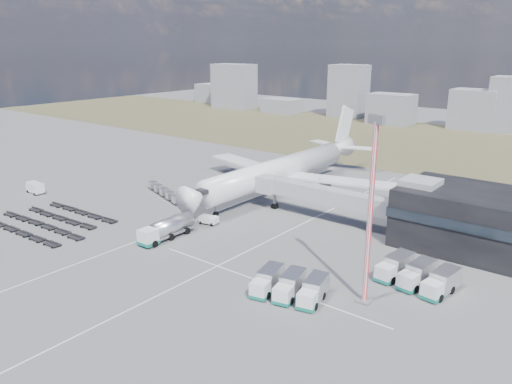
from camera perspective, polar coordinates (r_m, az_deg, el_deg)
The scene contains 15 objects.
ground at distance 94.49m, azimuth -8.32°, elevation -4.20°, with size 420.00×420.00×0.00m, color #565659.
grass_strip at distance 185.07m, azimuth 17.23°, elevation 5.51°, with size 420.00×90.00×0.01m, color brown.
lane_markings at distance 90.15m, azimuth -2.62°, elevation -5.08°, with size 47.12×110.00×0.01m.
terminal at distance 90.26m, azimuth 25.44°, elevation -3.17°, with size 30.40×16.40×11.00m.
jet_bridge at distance 98.39m, azimuth 6.72°, elevation -0.19°, with size 30.30×3.80×7.05m.
airliner at distance 116.38m, azimuth 3.17°, elevation 2.66°, with size 51.59×64.53×17.62m.
fuel_tanker at distance 89.90m, azimuth -10.18°, elevation -4.15°, with size 3.01×11.35×3.66m.
pushback_tug at distance 96.24m, azimuth -5.41°, elevation -3.22°, with size 3.48×1.96×1.55m, color white.
utility_van at distance 125.98m, azimuth -23.92°, elevation 0.42°, with size 4.81×2.17×2.52m, color white.
catering_truck at distance 118.21m, azimuth 5.34°, elevation 0.99°, with size 3.19×6.98×3.13m.
service_trucks_near at distance 69.52m, azimuth 3.89°, elevation -10.62°, with size 10.50×8.78×2.81m.
service_trucks_far at distance 75.84m, azimuth 17.94°, elevation -8.95°, with size 10.70×8.66×2.98m.
uld_row at distance 114.70m, azimuth -10.45°, elevation 0.01°, with size 15.80×6.85×1.77m.
baggage_dollies at distance 104.46m, azimuth -22.62°, elevation -3.08°, with size 25.82×16.23×0.77m.
floodlight_mast at distance 65.14m, azimuth 12.91°, elevation -2.37°, with size 2.39×1.94×25.10m.
Camera 1 is at (64.86, -60.11, 33.30)m, focal length 35.00 mm.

